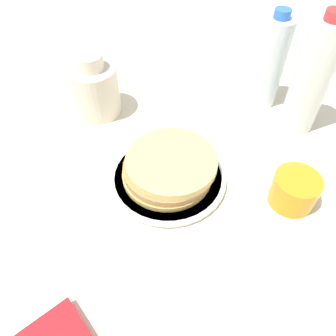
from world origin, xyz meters
TOP-DOWN VIEW (x-y plane):
  - ground_plane at (0.00, 0.00)m, footprint 4.00×4.00m
  - plate at (0.03, -0.02)m, footprint 0.23×0.23m
  - pancake_stack at (0.03, -0.02)m, footprint 0.18×0.18m
  - juice_glass at (-0.18, -0.12)m, footprint 0.08×0.08m
  - cream_jug at (0.29, -0.08)m, footprint 0.11×0.11m
  - water_bottle_near at (0.01, -0.36)m, footprint 0.07×0.07m
  - water_bottle_mid at (-0.10, -0.33)m, footprint 0.07×0.07m

SIDE VIEW (x-z plane):
  - ground_plane at x=0.00m, z-range 0.00..0.00m
  - plate at x=0.03m, z-range 0.00..0.01m
  - juice_glass at x=-0.18m, z-range 0.00..0.06m
  - pancake_stack at x=0.03m, z-range 0.01..0.05m
  - cream_jug at x=0.29m, z-range -0.01..0.13m
  - water_bottle_near at x=0.01m, z-range -0.01..0.21m
  - water_bottle_mid at x=-0.10m, z-range -0.01..0.25m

